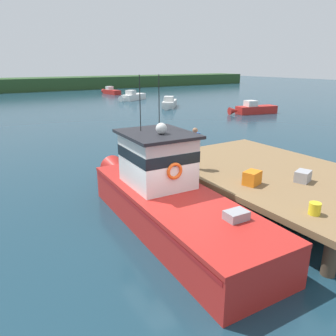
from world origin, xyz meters
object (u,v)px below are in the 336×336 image
(crate_single_by_cleat, at_px, (252,178))
(bait_bucket, at_px, (315,209))
(moored_boat_mid_harbor, at_px, (253,109))
(moored_boat_near_channel, at_px, (169,103))
(moored_boat_off_the_point, at_px, (132,97))
(moored_boat_outer_mooring, at_px, (111,91))
(crate_stack_mid_dock, at_px, (303,176))
(deckhand_by_the_boat, at_px, (195,148))
(main_fishing_boat, at_px, (167,196))

(crate_single_by_cleat, distance_m, bait_bucket, 2.58)
(moored_boat_mid_harbor, relative_size, moored_boat_near_channel, 1.16)
(moored_boat_off_the_point, bearing_deg, crate_single_by_cleat, -110.56)
(bait_bucket, height_order, moored_boat_off_the_point, bait_bucket)
(crate_single_by_cleat, height_order, moored_boat_outer_mooring, crate_single_by_cleat)
(crate_stack_mid_dock, relative_size, deckhand_by_the_boat, 0.37)
(moored_boat_near_channel, bearing_deg, crate_stack_mid_dock, -113.74)
(crate_stack_mid_dock, bearing_deg, main_fishing_boat, 157.24)
(main_fishing_boat, bearing_deg, moored_boat_mid_harbor, 37.38)
(moored_boat_off_the_point, relative_size, moored_boat_mid_harbor, 0.97)
(main_fishing_boat, relative_size, crate_stack_mid_dock, 16.47)
(deckhand_by_the_boat, distance_m, moored_boat_near_channel, 28.04)
(crate_stack_mid_dock, distance_m, moored_boat_near_channel, 29.77)
(bait_bucket, bearing_deg, moored_boat_off_the_point, 70.33)
(main_fishing_boat, relative_size, moored_boat_off_the_point, 1.81)
(moored_boat_outer_mooring, height_order, moored_boat_mid_harbor, moored_boat_mid_harbor)
(crate_single_by_cleat, height_order, bait_bucket, crate_single_by_cleat)
(main_fishing_boat, bearing_deg, moored_boat_outer_mooring, 69.12)
(crate_single_by_cleat, distance_m, moored_boat_outer_mooring, 49.48)
(moored_boat_off_the_point, height_order, moored_boat_near_channel, moored_boat_off_the_point)
(main_fishing_boat, xyz_separation_m, crate_stack_mid_dock, (4.45, -1.87, 0.39))
(crate_single_by_cleat, xyz_separation_m, moored_boat_near_channel, (13.70, 26.49, -0.96))
(main_fishing_boat, xyz_separation_m, deckhand_by_the_boat, (2.11, 1.32, 1.05))
(deckhand_by_the_boat, xyz_separation_m, moored_boat_near_channel, (14.32, 24.05, -1.59))
(main_fishing_boat, height_order, moored_boat_near_channel, main_fishing_boat)
(crate_stack_mid_dock, xyz_separation_m, deckhand_by_the_boat, (-2.34, 3.19, 0.67))
(bait_bucket, xyz_separation_m, moored_boat_off_the_point, (13.90, 38.88, -0.87))
(crate_stack_mid_dock, bearing_deg, moored_boat_off_the_point, 72.19)
(moored_boat_mid_harbor, bearing_deg, moored_boat_outer_mooring, 96.90)
(main_fishing_boat, bearing_deg, bait_bucket, -56.33)
(crate_single_by_cleat, relative_size, moored_boat_off_the_point, 0.11)
(moored_boat_off_the_point, relative_size, moored_boat_near_channel, 1.13)
(crate_single_by_cleat, bearing_deg, bait_bucket, -96.17)
(main_fishing_boat, xyz_separation_m, moored_boat_mid_harbor, (21.19, 16.19, -0.53))
(deckhand_by_the_boat, bearing_deg, moored_boat_near_channel, 59.24)
(bait_bucket, distance_m, moored_boat_off_the_point, 41.30)
(main_fishing_boat, xyz_separation_m, moored_boat_off_the_point, (16.35, 35.20, -0.51))
(moored_boat_mid_harbor, bearing_deg, deckhand_by_the_boat, -142.07)
(main_fishing_boat, distance_m, bait_bucket, 4.44)
(moored_boat_near_channel, bearing_deg, moored_boat_off_the_point, 90.45)
(deckhand_by_the_boat, relative_size, moored_boat_outer_mooring, 0.31)
(bait_bucket, distance_m, deckhand_by_the_boat, 5.06)
(moored_boat_outer_mooring, bearing_deg, deckhand_by_the_boat, -109.06)
(main_fishing_boat, distance_m, moored_boat_near_channel, 30.23)
(crate_stack_mid_dock, height_order, deckhand_by_the_boat, deckhand_by_the_boat)
(main_fishing_boat, distance_m, moored_boat_mid_harbor, 26.67)
(deckhand_by_the_boat, height_order, moored_boat_off_the_point, deckhand_by_the_boat)
(crate_stack_mid_dock, xyz_separation_m, moored_boat_off_the_point, (11.90, 37.07, -0.90))
(moored_boat_outer_mooring, bearing_deg, bait_bucket, -106.90)
(crate_single_by_cleat, bearing_deg, main_fishing_boat, 157.74)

